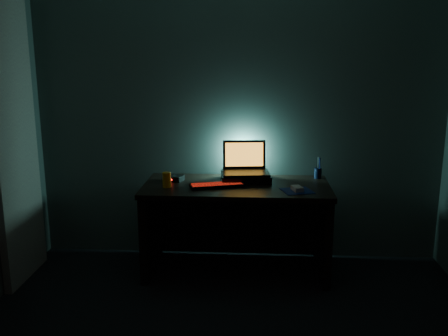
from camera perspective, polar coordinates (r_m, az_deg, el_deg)
name	(u,v)px	position (r m, az deg, el deg)	size (l,w,h in m)	color
room	(224,172)	(2.33, 0.01, -0.44)	(3.50, 4.00, 2.50)	black
desk	(237,213)	(4.15, 1.44, -5.17)	(1.50, 0.70, 0.75)	black
curtain	(14,138)	(4.17, -22.87, 3.20)	(0.06, 0.65, 2.30)	#BEBC98
riser	(245,177)	(4.14, 2.47, -1.07)	(0.40, 0.30, 0.06)	black
laptop	(245,165)	(4.17, 2.42, 0.31)	(0.41, 0.32, 0.26)	black
keyboard	(217,185)	(3.96, -0.85, -1.98)	(0.44, 0.25, 0.03)	black
mousepad	(297,191)	(3.88, 8.35, -2.60)	(0.22, 0.20, 0.00)	#0B1B50
mouse	(297,189)	(3.88, 8.36, -2.34)	(0.07, 0.11, 0.03)	gray
pen_cup	(318,173)	(4.29, 10.68, -0.58)	(0.06, 0.06, 0.09)	black
juice_glass	(167,180)	(3.96, -6.55, -1.34)	(0.07, 0.07, 0.12)	orange
router	(174,178)	(4.16, -5.69, -1.16)	(0.16, 0.14, 0.05)	black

